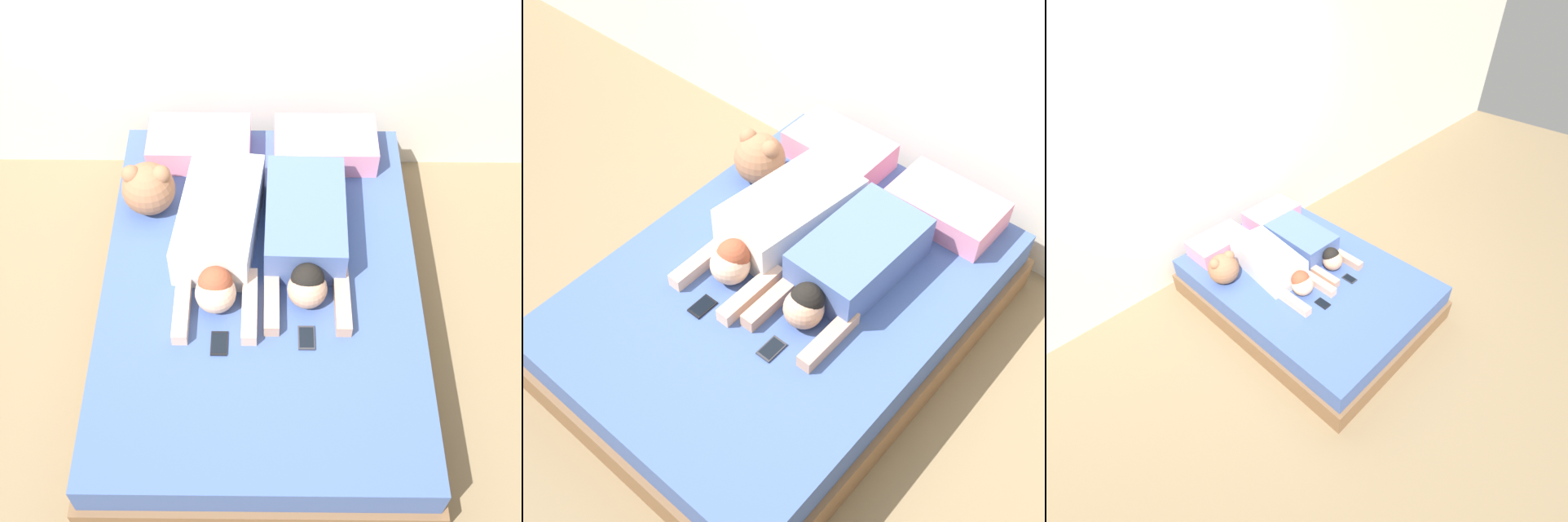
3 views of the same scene
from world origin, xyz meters
TOP-DOWN VIEW (x-y plane):
  - ground_plane at (0.00, 0.00)m, footprint 12.00×12.00m
  - wall_back at (0.00, 1.23)m, footprint 12.00×0.06m
  - bed at (0.00, 0.00)m, footprint 1.57×2.16m
  - pillow_head_left at (-0.34, 0.85)m, footprint 0.55×0.33m
  - pillow_head_right at (0.34, 0.85)m, footprint 0.55×0.33m
  - person_left at (-0.21, 0.20)m, footprint 0.44×1.03m
  - person_right at (0.22, 0.21)m, footprint 0.40×0.94m
  - cell_phone_left at (-0.18, -0.36)m, footprint 0.08×0.12m
  - cell_phone_right at (0.21, -0.33)m, footprint 0.08×0.12m
  - plush_toy at (-0.57, 0.47)m, footprint 0.27×0.27m

SIDE VIEW (x-z plane):
  - ground_plane at x=0.00m, z-range 0.00..0.00m
  - bed at x=0.00m, z-range 0.00..0.39m
  - cell_phone_left at x=-0.18m, z-range 0.39..0.40m
  - cell_phone_right at x=0.21m, z-range 0.39..0.40m
  - pillow_head_left at x=-0.34m, z-range 0.39..0.55m
  - pillow_head_right at x=0.34m, z-range 0.39..0.55m
  - person_right at x=0.22m, z-range 0.39..0.61m
  - person_left at x=-0.21m, z-range 0.39..0.61m
  - plush_toy at x=-0.57m, z-range 0.39..0.68m
  - wall_back at x=0.00m, z-range 0.00..2.60m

